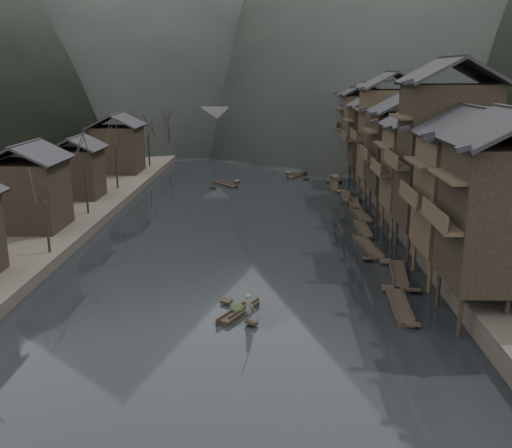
{
  "coord_description": "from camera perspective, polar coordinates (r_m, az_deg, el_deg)",
  "views": [
    {
      "loc": [
        2.78,
        -42.71,
        15.69
      ],
      "look_at": [
        1.25,
        6.36,
        2.5
      ],
      "focal_mm": 40.0,
      "sensor_mm": 36.0,
      "label": 1
    }
  ],
  "objects": [
    {
      "name": "right_bank",
      "position": [
        89.99,
        22.81,
        4.4
      ],
      "size": [
        40.0,
        200.0,
        1.8
      ],
      "primitive_type": "cube",
      "color": "#2D2823",
      "rests_on": "ground"
    },
    {
      "name": "bare_trees",
      "position": [
        72.78,
        -14.12,
        7.4
      ],
      "size": [
        3.88,
        73.43,
        7.77
      ],
      "color": "black",
      "rests_on": "left_bank"
    },
    {
      "name": "moored_sampans",
      "position": [
        66.39,
        9.66,
        1.33
      ],
      "size": [
        3.33,
        62.08,
        0.47
      ],
      "color": "black",
      "rests_on": "water"
    },
    {
      "name": "boatman",
      "position": [
        36.67,
        -0.76,
        -8.0
      ],
      "size": [
        0.79,
        0.77,
        1.82
      ],
      "primitive_type": "imported",
      "rotation": [
        0.0,
        0.0,
        2.41
      ],
      "color": "#4D4D4F",
      "rests_on": "hero_sampan"
    },
    {
      "name": "midriver_boats",
      "position": [
        90.58,
        1.26,
        5.19
      ],
      "size": [
        14.3,
        28.02,
        0.45
      ],
      "color": "black",
      "rests_on": "water"
    },
    {
      "name": "hero_sampan",
      "position": [
        38.4,
        -1.79,
        -8.75
      ],
      "size": [
        2.78,
        4.26,
        0.43
      ],
      "color": "black",
      "rests_on": "water"
    },
    {
      "name": "stilt_houses",
      "position": [
        63.81,
        15.08,
        8.49
      ],
      "size": [
        9.0,
        67.6,
        17.08
      ],
      "color": "black",
      "rests_on": "ground"
    },
    {
      "name": "cargo_heap",
      "position": [
        38.37,
        -1.92,
        -7.93
      ],
      "size": [
        0.98,
        1.28,
        0.59
      ],
      "primitive_type": "ellipsoid",
      "color": "black",
      "rests_on": "hero_sampan"
    },
    {
      "name": "water",
      "position": [
        45.59,
        -1.83,
        -5.1
      ],
      "size": [
        300.0,
        300.0,
        0.0
      ],
      "primitive_type": "plane",
      "color": "black",
      "rests_on": "ground"
    },
    {
      "name": "stone_bridge",
      "position": [
        115.23,
        0.4,
        9.77
      ],
      "size": [
        40.0,
        6.0,
        9.0
      ],
      "color": "#4C4C4F",
      "rests_on": "ground"
    },
    {
      "name": "bamboo_pole",
      "position": [
        35.68,
        -0.46,
        -3.97
      ],
      "size": [
        1.27,
        2.63,
        3.63
      ],
      "primitive_type": "cylinder",
      "rotation": [
        0.67,
        0.0,
        -0.43
      ],
      "color": "#8C7A51",
      "rests_on": "boatman"
    },
    {
      "name": "left_bank",
      "position": [
        92.17,
        -22.51,
        4.47
      ],
      "size": [
        40.0,
        200.0,
        1.2
      ],
      "primitive_type": "cube",
      "color": "#2D2823",
      "rests_on": "ground"
    },
    {
      "name": "left_houses",
      "position": [
        67.75,
        -18.43,
        5.76
      ],
      "size": [
        8.1,
        53.2,
        8.73
      ],
      "color": "black",
      "rests_on": "left_bank"
    }
  ]
}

